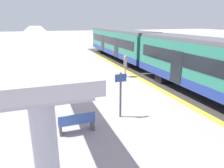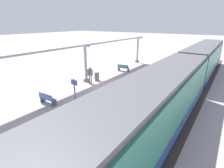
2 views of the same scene
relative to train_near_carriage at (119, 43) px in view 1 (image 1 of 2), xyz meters
name	(u,v)px [view 1 (image 1 of 2)]	position (x,y,z in m)	size (l,w,h in m)	color
ground_plane	(96,87)	(5.71, 10.13, -1.84)	(176.00, 176.00, 0.00)	#A5959A
tactile_edge_strip	(145,81)	(1.82, 10.13, -1.83)	(0.46, 29.16, 0.01)	gold
trackbed	(165,79)	(0.00, 10.13, -1.83)	(3.20, 41.16, 0.01)	#38332D
train_near_carriage	(119,43)	(0.00, 0.00, 0.00)	(2.65, 15.00, 3.48)	#26715B
canopy_pillar_nearest	(37,44)	(9.38, -1.41, 0.07)	(1.10, 0.44, 3.76)	slate
canopy_pillar_second	(39,64)	(9.38, 10.23, 0.07)	(1.10, 0.44, 3.76)	slate
canopy_beam	(35,31)	(9.38, 10.06, 2.01)	(1.20, 23.74, 0.16)	#A8AAB2
bench_near_end	(51,67)	(8.35, 4.48, -1.39)	(1.52, 0.53, 0.86)	#33716B
bench_mid_platform	(77,123)	(8.13, 15.95, -1.39)	(1.51, 0.46, 0.86)	#36559D
trash_bin	(51,81)	(8.72, 9.30, -1.39)	(0.48, 0.48, 0.89)	#6D645E
platform_info_sign	(121,91)	(5.89, 15.20, -0.51)	(0.56, 0.10, 2.20)	#4C4C51
passenger_waiting_near_edge	(125,64)	(2.72, 8.33, -0.72)	(0.40, 0.56, 1.78)	gray
passenger_by_the_benches	(52,77)	(8.66, 10.41, -0.79)	(0.53, 0.41, 1.67)	brown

